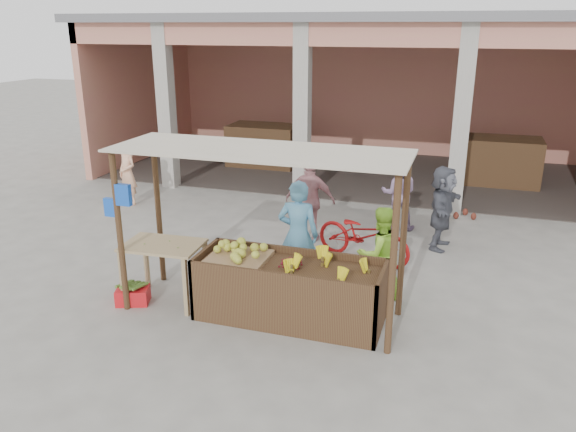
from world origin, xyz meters
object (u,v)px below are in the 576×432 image
(side_table, at_px, (163,253))
(vendor_blue, at_px, (298,231))
(fruit_stall, at_px, (289,293))
(red_crate, at_px, (133,295))
(motorcycle, at_px, (364,234))
(vendor_green, at_px, (380,251))

(side_table, height_order, vendor_blue, vendor_blue)
(fruit_stall, relative_size, red_crate, 5.59)
(fruit_stall, relative_size, side_table, 2.21)
(fruit_stall, xyz_separation_m, vendor_blue, (-0.19, 1.03, 0.53))
(motorcycle, bearing_deg, red_crate, 150.31)
(side_table, relative_size, vendor_blue, 0.63)
(vendor_blue, xyz_separation_m, vendor_green, (1.27, -0.03, -0.16))
(red_crate, distance_m, vendor_blue, 2.66)
(fruit_stall, xyz_separation_m, side_table, (-1.93, -0.04, 0.37))
(vendor_blue, bearing_deg, motorcycle, -124.53)
(fruit_stall, bearing_deg, vendor_blue, 100.24)
(vendor_blue, bearing_deg, red_crate, 26.08)
(red_crate, bearing_deg, motorcycle, 21.92)
(side_table, height_order, red_crate, side_table)
(red_crate, height_order, vendor_green, vendor_green)
(motorcycle, bearing_deg, fruit_stall, -175.56)
(fruit_stall, xyz_separation_m, motorcycle, (0.59, 2.38, 0.09))
(vendor_blue, xyz_separation_m, motorcycle, (0.78, 1.36, -0.44))
(vendor_blue, bearing_deg, vendor_green, 174.19)
(fruit_stall, bearing_deg, red_crate, -173.57)
(red_crate, relative_size, motorcycle, 0.25)
(red_crate, height_order, vendor_blue, vendor_blue)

